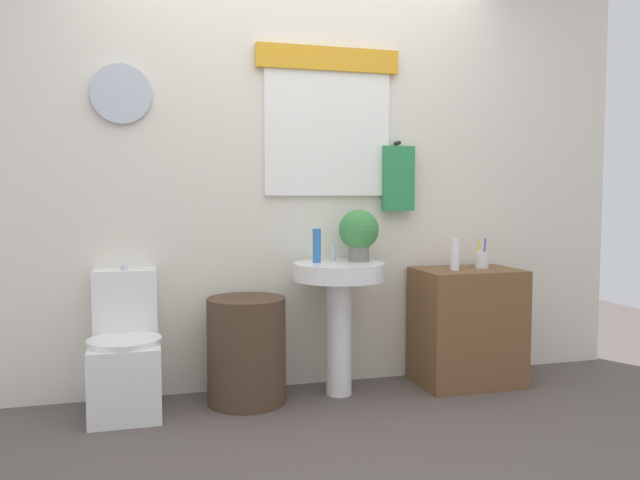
# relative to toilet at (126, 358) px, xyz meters

# --- Properties ---
(ground_plane) EXTENTS (8.00, 8.00, 0.00)m
(ground_plane) POSITION_rel_toilet_xyz_m (0.98, -0.89, -0.29)
(ground_plane) COLOR #564C47
(back_wall) EXTENTS (4.40, 0.18, 2.60)m
(back_wall) POSITION_rel_toilet_xyz_m (0.98, 0.26, 1.02)
(back_wall) COLOR silver
(back_wall) RESTS_ON ground_plane
(toilet) EXTENTS (0.38, 0.51, 0.77)m
(toilet) POSITION_rel_toilet_xyz_m (0.00, 0.00, 0.00)
(toilet) COLOR white
(toilet) RESTS_ON ground_plane
(laundry_hamper) EXTENTS (0.44, 0.44, 0.59)m
(laundry_hamper) POSITION_rel_toilet_xyz_m (0.65, -0.04, 0.01)
(laundry_hamper) COLOR #4C3828
(laundry_hamper) RESTS_ON ground_plane
(pedestal_sink) EXTENTS (0.53, 0.53, 0.77)m
(pedestal_sink) POSITION_rel_toilet_xyz_m (1.19, -0.04, 0.30)
(pedestal_sink) COLOR white
(pedestal_sink) RESTS_ON ground_plane
(faucet) EXTENTS (0.03, 0.03, 0.10)m
(faucet) POSITION_rel_toilet_xyz_m (1.19, 0.08, 0.53)
(faucet) COLOR silver
(faucet) RESTS_ON pedestal_sink
(wooden_cabinet) EXTENTS (0.62, 0.44, 0.71)m
(wooden_cabinet) POSITION_rel_toilet_xyz_m (2.01, -0.04, 0.07)
(wooden_cabinet) COLOR brown
(wooden_cabinet) RESTS_ON ground_plane
(soap_bottle) EXTENTS (0.05, 0.05, 0.20)m
(soap_bottle) POSITION_rel_toilet_xyz_m (1.07, 0.01, 0.58)
(soap_bottle) COLOR #2D6BB7
(soap_bottle) RESTS_ON pedestal_sink
(potted_plant) EXTENTS (0.24, 0.24, 0.31)m
(potted_plant) POSITION_rel_toilet_xyz_m (1.33, 0.02, 0.66)
(potted_plant) COLOR slate
(potted_plant) RESTS_ON pedestal_sink
(lotion_bottle) EXTENTS (0.05, 0.05, 0.19)m
(lotion_bottle) POSITION_rel_toilet_xyz_m (1.91, -0.08, 0.52)
(lotion_bottle) COLOR white
(lotion_bottle) RESTS_ON wooden_cabinet
(toothbrush_cup) EXTENTS (0.08, 0.08, 0.19)m
(toothbrush_cup) POSITION_rel_toilet_xyz_m (2.12, -0.02, 0.47)
(toothbrush_cup) COLOR silver
(toothbrush_cup) RESTS_ON wooden_cabinet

